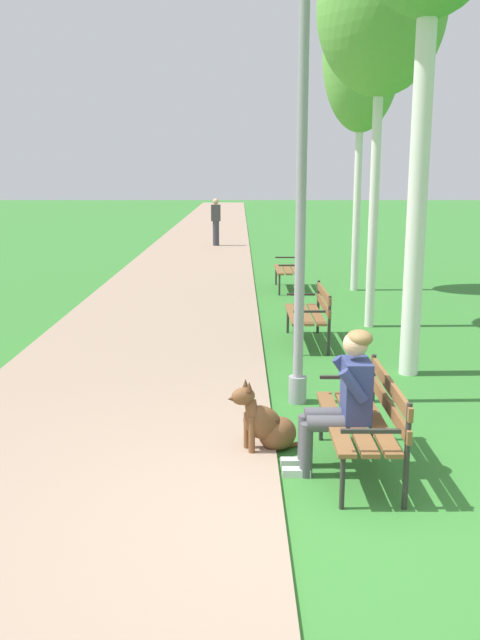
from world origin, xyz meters
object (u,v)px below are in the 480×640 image
(park_bench_near, at_px, (367,414))
(pedestrian_distant, at_px, (216,222))
(birch_tree_fourth, at_px, (362,56))
(park_bench_far, at_px, (292,267))
(lamp_post_near, at_px, (301,184))
(dog_brown, at_px, (267,425))
(person_seated_on_near_bench, at_px, (343,396))
(birch_tree_third, at_px, (382,10))
(park_bench_mid, at_px, (311,310))

(park_bench_near, xyz_separation_m, pedestrian_distant, (-1.91, 18.28, 0.33))
(birch_tree_fourth, bearing_deg, park_bench_far, 178.45)
(lamp_post_near, bearing_deg, park_bench_far, 86.35)
(dog_brown, bearing_deg, pedestrian_distant, 93.46)
(lamp_post_near, relative_size, pedestrian_distant, 2.82)
(park_bench_far, relative_size, person_seated_on_near_bench, 1.20)
(dog_brown, xyz_separation_m, birch_tree_fourth, (2.24, 8.88, 4.58))
(park_bench_near, bearing_deg, birch_tree_third, 79.21)
(park_bench_mid, height_order, person_seated_on_near_bench, person_seated_on_near_bench)
(park_bench_mid, distance_m, person_seated_on_near_bench, 4.53)
(park_bench_far, bearing_deg, person_seated_on_near_bench, -91.56)
(person_seated_on_near_bench, bearing_deg, dog_brown, 145.19)
(person_seated_on_near_bench, xyz_separation_m, pedestrian_distant, (-1.70, 18.30, 0.16))
(dog_brown, distance_m, birch_tree_third, 7.29)
(dog_brown, distance_m, lamp_post_near, 2.58)
(park_bench_mid, xyz_separation_m, person_seated_on_near_bench, (-0.19, -4.52, 0.17))
(park_bench_near, xyz_separation_m, dog_brown, (-0.83, 0.42, -0.25))
(birch_tree_third, bearing_deg, pedestrian_distant, 103.33)
(dog_brown, bearing_deg, person_seated_on_near_bench, -34.81)
(birch_tree_third, relative_size, pedestrian_distant, 3.80)
(person_seated_on_near_bench, height_order, lamp_post_near, lamp_post_near)
(person_seated_on_near_bench, relative_size, lamp_post_near, 0.27)
(park_bench_mid, relative_size, birch_tree_third, 0.24)
(lamp_post_near, height_order, birch_tree_fourth, birch_tree_fourth)
(park_bench_far, bearing_deg, park_bench_mid, -90.70)
(park_bench_mid, height_order, park_bench_far, same)
(park_bench_near, height_order, birch_tree_fourth, birch_tree_fourth)
(dog_brown, height_order, birch_tree_fourth, birch_tree_fourth)
(dog_brown, xyz_separation_m, pedestrian_distant, (-1.08, 17.87, 0.58))
(park_bench_mid, distance_m, pedestrian_distant, 13.91)
(dog_brown, relative_size, lamp_post_near, 0.17)
(park_bench_near, relative_size, park_bench_mid, 1.00)
(birch_tree_fourth, height_order, pedestrian_distant, birch_tree_fourth)
(park_bench_far, relative_size, birch_tree_third, 0.24)
(person_seated_on_near_bench, xyz_separation_m, dog_brown, (-0.62, 0.43, -0.42))
(lamp_post_near, bearing_deg, birch_tree_third, 68.63)
(park_bench_mid, bearing_deg, birch_tree_third, 46.81)
(park_bench_mid, bearing_deg, park_bench_near, -89.84)
(lamp_post_near, bearing_deg, birch_tree_fourth, 76.13)
(birch_tree_fourth, bearing_deg, park_bench_near, -98.67)
(dog_brown, bearing_deg, lamp_post_near, 74.12)
(pedestrian_distant, bearing_deg, birch_tree_fourth, -69.71)
(park_bench_mid, bearing_deg, birch_tree_fourth, 73.37)
(park_bench_mid, height_order, birch_tree_fourth, birch_tree_fourth)
(park_bench_mid, height_order, pedestrian_distant, pedestrian_distant)
(person_seated_on_near_bench, distance_m, pedestrian_distant, 18.38)
(birch_tree_third, bearing_deg, dog_brown, -109.96)
(birch_tree_fourth, bearing_deg, pedestrian_distant, 110.29)
(birch_tree_third, height_order, pedestrian_distant, birch_tree_third)
(birch_tree_third, bearing_deg, birch_tree_fourth, 84.70)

